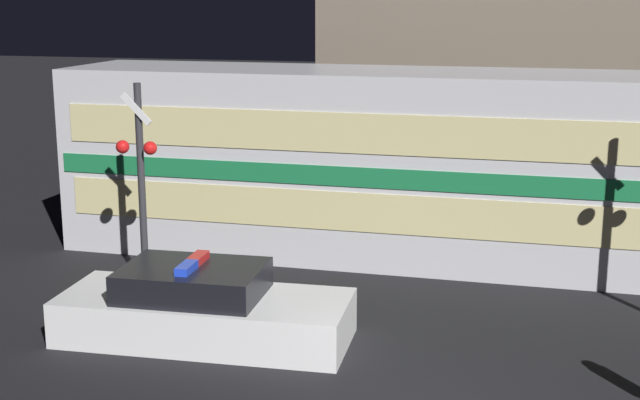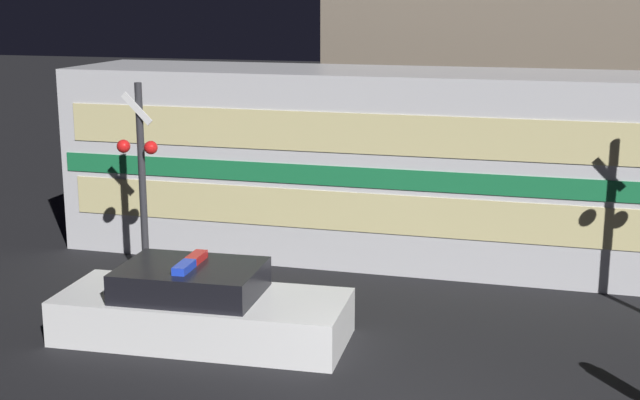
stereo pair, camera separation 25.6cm
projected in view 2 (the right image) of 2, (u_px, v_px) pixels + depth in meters
train at (410, 166)px, 17.84m from camera, size 14.05×2.86×3.77m
police_car at (200, 309)px, 13.76m from camera, size 4.54×1.96×1.28m
crossing_signal_far at (141, 173)px, 15.88m from camera, size 0.77×0.32×3.73m
building_left at (507, 66)px, 24.42m from camera, size 8.98×6.09×6.64m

